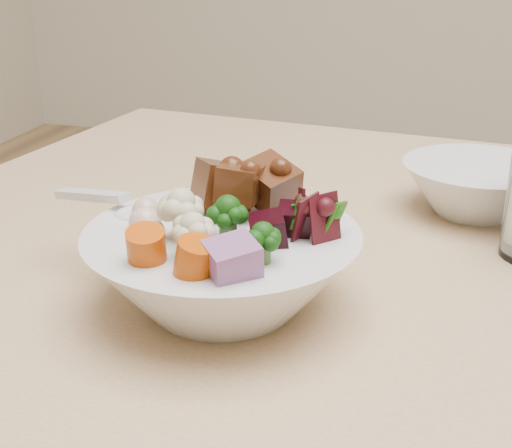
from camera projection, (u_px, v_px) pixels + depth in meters
The scene contains 3 objects.
food_bowl at pixel (225, 263), 0.54m from camera, with size 0.21×0.21×0.11m.
soup_spoon at pixel (126, 211), 0.57m from camera, with size 0.12×0.07×0.02m.
side_bowl at pixel (477, 188), 0.73m from camera, with size 0.16×0.16×0.05m, color silver, non-canonical shape.
Camera 1 is at (-0.27, -0.56, 1.01)m, focal length 50.00 mm.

